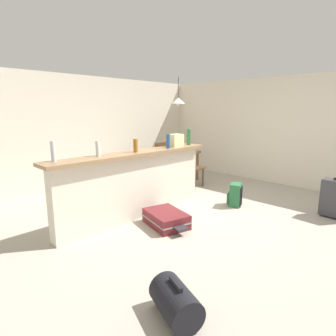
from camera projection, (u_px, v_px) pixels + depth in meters
name	position (u px, v px, depth m)	size (l,w,h in m)	color
ground_plane	(192.00, 215.00, 4.79)	(13.00, 13.00, 0.05)	#ADA393
wall_back	(93.00, 131.00, 6.61)	(6.60, 0.10, 2.50)	silver
wall_right	(263.00, 130.00, 6.86)	(0.10, 6.00, 2.50)	silver
partition_half_wall	(136.00, 187.00, 4.52)	(2.80, 0.20, 1.04)	silver
bar_countertop	(135.00, 154.00, 4.41)	(2.96, 0.40, 0.05)	#93704C
bottle_clear	(53.00, 151.00, 3.57)	(0.06, 0.06, 0.27)	silver
bottle_white	(98.00, 149.00, 3.97)	(0.06, 0.06, 0.22)	silver
bottle_amber	(136.00, 146.00, 4.36)	(0.07, 0.07, 0.21)	#9E661E
bottle_blue	(168.00, 141.00, 4.80)	(0.07, 0.07, 0.24)	#284C89
bottle_green	(189.00, 137.00, 5.27)	(0.07, 0.07, 0.30)	#2D6B38
grocery_bag	(176.00, 140.00, 5.06)	(0.26, 0.18, 0.22)	beige
dining_table	(174.00, 155.00, 6.85)	(1.10, 0.80, 0.74)	brown
dining_chair_near_partition	(191.00, 164.00, 6.47)	(0.41, 0.41, 0.93)	#4C331E
dining_chair_far_side	(159.00, 158.00, 7.26)	(0.42, 0.42, 0.93)	#4C331E
pendant_lamp	(178.00, 101.00, 6.62)	(0.34, 0.34, 0.66)	black
suitcase_flat_maroon	(166.00, 219.00, 4.27)	(0.65, 0.88, 0.22)	maroon
duffel_bag_black	(176.00, 302.00, 2.36)	(0.45, 0.55, 0.34)	black
backpack_green	(235.00, 195.00, 5.15)	(0.33, 0.31, 0.42)	#286B3D
suitcase_upright_charcoal	(336.00, 198.00, 4.55)	(0.26, 0.45, 0.67)	#38383D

